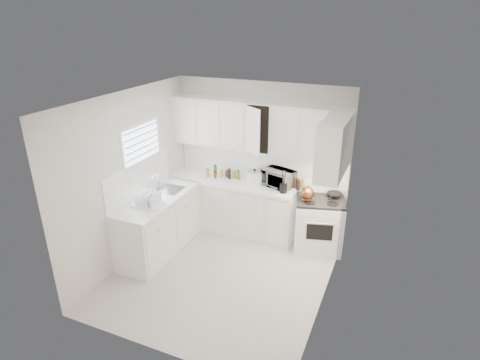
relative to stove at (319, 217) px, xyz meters
The scene contains 37 objects.
floor 1.79m from the stove, 132.13° to the right, with size 3.20×3.20×0.00m, color beige.
ceiling 2.64m from the stove, 132.13° to the right, with size 3.20×3.20×0.00m, color white.
wall_back 1.39m from the stove, 163.28° to the left, with size 3.00×3.00×0.00m, color silver.
wall_front 3.16m from the stove, 111.71° to the right, with size 3.00×3.00×0.00m, color silver.
wall_left 3.01m from the stove, 154.50° to the right, with size 3.20×3.20×0.00m, color silver.
wall_right 1.50m from the stove, 73.94° to the right, with size 3.20×3.20×0.00m, color silver.
window_blinds 2.94m from the stove, 160.87° to the right, with size 0.06×0.96×1.06m, color white, non-canonical shape.
lower_cabinets_back 1.53m from the stove, behind, with size 2.22×0.60×0.90m, color white, non-canonical shape.
lower_cabinets_left 2.57m from the stove, 155.65° to the right, with size 0.60×1.60×0.90m, color white, non-canonical shape.
countertop_back 1.57m from the stove, behind, with size 2.24×0.64×0.05m, color white.
countertop_left 2.58m from the stove, 155.56° to the right, with size 0.64×1.62×0.05m, color white.
backsplash_back 1.35m from the stove, 163.74° to the left, with size 2.98×0.02×0.55m, color white.
backsplash_left 2.91m from the stove, 158.07° to the right, with size 0.02×1.60×0.55m, color white.
upper_cabinets_back 1.48m from the stove, behind, with size 3.00×0.33×0.80m, color white, non-canonical shape.
upper_cabinets_right 1.05m from the stove, 65.77° to the right, with size 0.33×0.90×0.80m, color white, non-canonical shape.
sink 2.48m from the stove, 163.08° to the right, with size 0.42×0.38×0.30m, color gray, non-canonical shape.
stove is the anchor object (origin of this frame).
tea_kettle 0.54m from the stove, 138.37° to the right, with size 0.25×0.21×0.23m, color brown, non-canonical shape.
frying_pan 0.46m from the stove, 41.63° to the left, with size 0.24×0.40×0.04m, color black, non-canonical shape.
microwave 0.93m from the stove, behind, with size 0.50×0.28×0.34m, color gray.
rice_cooker 1.24m from the stove, behind, with size 0.26×0.26×0.26m, color white, non-canonical shape.
paper_towel 1.25m from the stove, 169.71° to the left, with size 0.12×0.12×0.27m, color white.
utensil_crock 0.82m from the stove, 169.89° to the right, with size 0.13×0.13×0.39m, color black, non-canonical shape.
dish_rack 2.69m from the stove, 149.78° to the right, with size 0.43×0.32×0.24m, color white, non-canonical shape.
spice_left_0 2.04m from the stove, behind, with size 0.06×0.06×0.13m, color olive.
spice_left_1 1.97m from the stove, behind, with size 0.06×0.06×0.13m, color #457F2A.
spice_left_2 1.90m from the stove, behind, with size 0.06×0.06×0.13m, color #A82516.
spice_left_3 1.82m from the stove, behind, with size 0.06×0.06×0.13m, color gold.
spice_left_4 1.75m from the stove, behind, with size 0.06×0.06×0.13m, color #5D291A.
spice_left_5 1.67m from the stove, behind, with size 0.06×0.06×0.13m, color black.
spice_left_6 1.61m from the stove, behind, with size 0.06×0.06×0.13m, color olive.
spice_left_7 1.53m from the stove, behind, with size 0.06×0.06×0.13m, color #457F2A.
sauce_right_0 0.76m from the stove, 160.10° to the left, with size 0.06×0.06×0.19m, color #A82516.
sauce_right_1 0.71m from the stove, 164.24° to the left, with size 0.06×0.06×0.19m, color gold.
sauce_right_2 0.68m from the stove, 155.73° to the left, with size 0.06×0.06×0.19m, color #5D291A.
sauce_right_3 0.63m from the stove, 160.14° to the left, with size 0.06×0.06×0.19m, color black.
sauce_right_4 0.62m from the stove, 149.14° to the left, with size 0.06×0.06×0.19m, color olive.
Camera 1 is at (2.18, -4.42, 3.59)m, focal length 29.78 mm.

